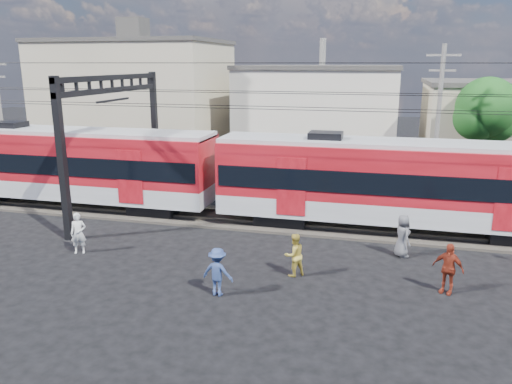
# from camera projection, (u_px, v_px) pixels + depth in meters

# --- Properties ---
(ground) EXTENTS (120.00, 120.00, 0.00)m
(ground) POSITION_uv_depth(u_px,v_px,m) (275.00, 300.00, 16.25)
(ground) COLOR black
(ground) RESTS_ON ground
(track_bed) EXTENTS (70.00, 3.40, 0.12)m
(track_bed) POSITION_uv_depth(u_px,v_px,m) (311.00, 224.00, 23.74)
(track_bed) COLOR #2D2823
(track_bed) RESTS_ON ground
(rail_near) EXTENTS (70.00, 0.12, 0.12)m
(rail_near) POSITION_uv_depth(u_px,v_px,m) (308.00, 226.00, 23.01)
(rail_near) COLOR #59544C
(rail_near) RESTS_ON track_bed
(rail_far) EXTENTS (70.00, 0.12, 0.12)m
(rail_far) POSITION_uv_depth(u_px,v_px,m) (313.00, 217.00, 24.41)
(rail_far) COLOR #59544C
(rail_far) RESTS_ON track_bed
(commuter_train) EXTENTS (50.30, 3.08, 4.17)m
(commuter_train) POSITION_uv_depth(u_px,v_px,m) (401.00, 181.00, 22.20)
(commuter_train) COLOR black
(commuter_train) RESTS_ON ground
(catenary) EXTENTS (70.00, 9.30, 7.52)m
(catenary) POSITION_uv_depth(u_px,v_px,m) (139.00, 112.00, 24.52)
(catenary) COLOR black
(catenary) RESTS_ON ground
(building_west) EXTENTS (14.28, 10.20, 9.30)m
(building_west) POSITION_uv_depth(u_px,v_px,m) (137.00, 98.00, 41.64)
(building_west) COLOR tan
(building_west) RESTS_ON ground
(building_midwest) EXTENTS (12.24, 12.24, 7.30)m
(building_midwest) POSITION_uv_depth(u_px,v_px,m) (321.00, 111.00, 41.13)
(building_midwest) COLOR beige
(building_midwest) RESTS_ON ground
(utility_pole_mid) EXTENTS (1.80, 0.24, 8.50)m
(utility_pole_mid) POSITION_uv_depth(u_px,v_px,m) (438.00, 118.00, 27.75)
(utility_pole_mid) COLOR slate
(utility_pole_mid) RESTS_ON ground
(utility_pole_west) EXTENTS (1.80, 0.24, 8.00)m
(utility_pole_west) POSITION_uv_depth(u_px,v_px,m) (0.00, 112.00, 33.55)
(utility_pole_west) COLOR slate
(utility_pole_west) RESTS_ON ground
(tree_near) EXTENTS (3.82, 3.64, 6.72)m
(tree_near) POSITION_uv_depth(u_px,v_px,m) (489.00, 112.00, 29.85)
(tree_near) COLOR #382619
(tree_near) RESTS_ON ground
(pedestrian_a) EXTENTS (0.72, 0.61, 1.68)m
(pedestrian_a) POSITION_uv_depth(u_px,v_px,m) (78.00, 233.00, 20.12)
(pedestrian_a) COLOR silver
(pedestrian_a) RESTS_ON ground
(pedestrian_b) EXTENTS (0.98, 0.96, 1.59)m
(pedestrian_b) POSITION_uv_depth(u_px,v_px,m) (294.00, 255.00, 17.96)
(pedestrian_b) COLOR gold
(pedestrian_b) RESTS_ON ground
(pedestrian_c) EXTENTS (1.12, 0.72, 1.64)m
(pedestrian_c) POSITION_uv_depth(u_px,v_px,m) (218.00, 272.00, 16.45)
(pedestrian_c) COLOR navy
(pedestrian_c) RESTS_ON ground
(pedestrian_d) EXTENTS (1.12, 0.83, 1.76)m
(pedestrian_d) POSITION_uv_depth(u_px,v_px,m) (448.00, 268.00, 16.58)
(pedestrian_d) COLOR maroon
(pedestrian_d) RESTS_ON ground
(pedestrian_e) EXTENTS (0.88, 1.00, 1.72)m
(pedestrian_e) POSITION_uv_depth(u_px,v_px,m) (403.00, 236.00, 19.75)
(pedestrian_e) COLOR #4C4D51
(pedestrian_e) RESTS_ON ground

